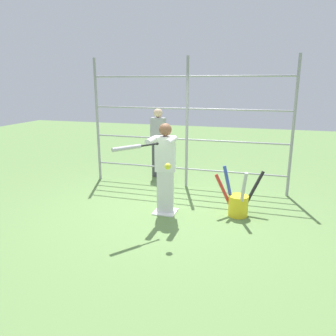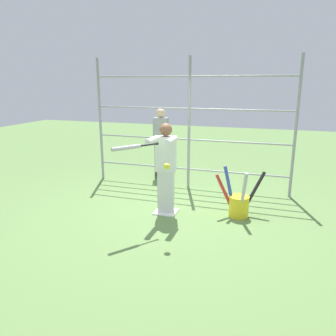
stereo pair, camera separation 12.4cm
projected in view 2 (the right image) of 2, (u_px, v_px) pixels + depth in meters
The scene contains 8 objects.
ground_plane at pixel (166, 212), 6.01m from camera, with size 24.00×24.00×0.00m, color #608447.
home_plate at pixel (166, 212), 6.01m from camera, with size 0.40×0.40×0.02m.
fence_backstop at pixel (189, 124), 7.12m from camera, with size 4.42×0.06×2.85m.
batter at pixel (166, 166), 5.77m from camera, with size 0.41×0.61×1.63m.
baseball_bat_swinging at pixel (130, 147), 5.00m from camera, with size 0.54×0.68×0.07m.
softball_in_flight at pixel (167, 166), 4.80m from camera, with size 0.10×0.10×0.10m.
bat_bucket at pixel (239, 203), 5.77m from camera, with size 0.87×0.65×0.89m.
bystander_behind_fence at pixel (161, 142), 8.10m from camera, with size 0.35×0.22×1.70m.
Camera 2 is at (-1.78, 5.32, 2.32)m, focal length 35.00 mm.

